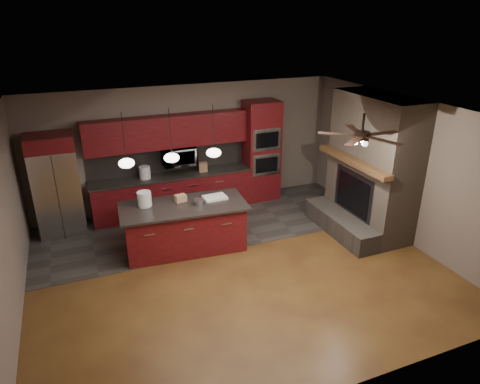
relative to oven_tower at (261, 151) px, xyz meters
name	(u,v)px	position (x,y,z in m)	size (l,w,h in m)	color
ground	(237,267)	(-1.70, -2.69, -1.19)	(7.00, 7.00, 0.00)	brown
ceiling	(236,112)	(-1.70, -2.69, 1.61)	(7.00, 6.00, 0.02)	white
back_wall	(188,147)	(-1.70, 0.31, 0.21)	(7.00, 0.02, 2.80)	#6D6057
right_wall	(402,169)	(1.80, -2.69, 0.21)	(0.02, 6.00, 2.80)	#6D6057
left_wall	(3,233)	(-5.20, -2.69, 0.21)	(0.02, 6.00, 2.80)	#6D6057
slate_tile_patch	(206,224)	(-1.70, -0.89, -1.19)	(7.00, 2.40, 0.01)	#363431
fireplace_column	(370,170)	(1.34, -2.29, 0.11)	(1.30, 2.10, 2.80)	brown
back_cabinetry	(171,174)	(-2.18, 0.05, -0.30)	(3.59, 0.64, 2.20)	maroon
oven_tower	(261,151)	(0.00, 0.00, 0.00)	(0.80, 0.63, 2.38)	maroon
microwave	(179,156)	(-1.98, 0.06, 0.11)	(0.73, 0.41, 0.50)	silver
refrigerator	(57,185)	(-4.53, -0.07, -0.15)	(0.89, 0.75, 2.08)	silver
kitchen_island	(185,227)	(-2.37, -1.71, -0.73)	(2.42, 1.25, 0.92)	maroon
white_bucket	(144,199)	(-3.04, -1.47, -0.13)	(0.26, 0.26, 0.28)	white
paint_can	(199,202)	(-2.11, -1.81, -0.22)	(0.17, 0.17, 0.11)	#ACACB1
paint_tray	(215,197)	(-1.73, -1.63, -0.25)	(0.44, 0.30, 0.04)	white
cardboard_box	(181,198)	(-2.37, -1.52, -0.21)	(0.20, 0.15, 0.13)	tan
counter_bucket	(145,172)	(-2.76, 0.01, -0.16)	(0.24, 0.24, 0.27)	silver
counter_box	(203,167)	(-1.46, -0.04, -0.19)	(0.19, 0.14, 0.21)	#986C4E
pendant_left	(126,163)	(-3.35, -1.99, 0.77)	(0.26, 0.26, 0.92)	black
pendant_center	(172,158)	(-2.60, -1.99, 0.77)	(0.26, 0.26, 0.92)	black
pendant_right	(214,152)	(-1.85, -1.99, 0.77)	(0.26, 0.26, 0.92)	black
ceiling_fan	(362,135)	(0.10, -3.49, 1.27)	(1.27, 1.33, 0.41)	black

